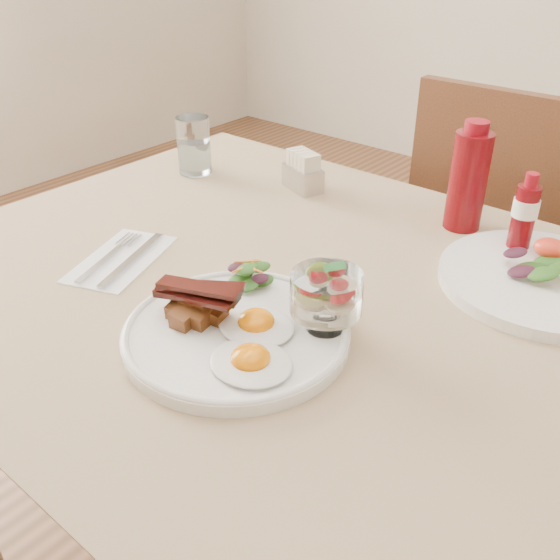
{
  "coord_description": "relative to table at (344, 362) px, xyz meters",
  "views": [
    {
      "loc": [
        0.38,
        -0.59,
        1.21
      ],
      "look_at": [
        -0.05,
        -0.08,
        0.82
      ],
      "focal_mm": 40.0,
      "sensor_mm": 36.0,
      "label": 1
    }
  ],
  "objects": [
    {
      "name": "chair_far",
      "position": [
        0.0,
        0.66,
        -0.14
      ],
      "size": [
        0.42,
        0.42,
        0.93
      ],
      "color": "brown",
      "rests_on": "ground"
    },
    {
      "name": "sugar_caddy",
      "position": [
        -0.3,
        0.29,
        0.12
      ],
      "size": [
        0.09,
        0.07,
        0.07
      ],
      "rotation": [
        0.0,
        0.0,
        -0.34
      ],
      "color": "silver",
      "rests_on": "table"
    },
    {
      "name": "fruit_cup",
      "position": [
        0.02,
        -0.07,
        0.15
      ],
      "size": [
        0.09,
        0.09,
        0.09
      ],
      "rotation": [
        0.0,
        0.0,
        0.43
      ],
      "color": "white",
      "rests_on": "main_plate"
    },
    {
      "name": "water_glass",
      "position": [
        -0.52,
        0.22,
        0.14
      ],
      "size": [
        0.07,
        0.07,
        0.11
      ],
      "color": "white",
      "rests_on": "table"
    },
    {
      "name": "side_salad",
      "position": [
        -0.12,
        -0.06,
        0.12
      ],
      "size": [
        0.07,
        0.06,
        0.03
      ],
      "rotation": [
        0.0,
        0.0,
        0.27
      ],
      "color": "#1A5015",
      "rests_on": "main_plate"
    },
    {
      "name": "main_plate",
      "position": [
        -0.07,
        -0.14,
        0.1
      ],
      "size": [
        0.28,
        0.28,
        0.02
      ],
      "primitive_type": "cylinder",
      "color": "white",
      "rests_on": "table"
    },
    {
      "name": "table",
      "position": [
        0.0,
        0.0,
        0.0
      ],
      "size": [
        1.33,
        0.88,
        0.75
      ],
      "color": "brown",
      "rests_on": "ground"
    },
    {
      "name": "napkin_cutlery",
      "position": [
        -0.34,
        -0.11,
        0.09
      ],
      "size": [
        0.16,
        0.21,
        0.01
      ],
      "rotation": [
        0.0,
        0.0,
        0.37
      ],
      "color": "white",
      "rests_on": "table"
    },
    {
      "name": "fried_eggs",
      "position": [
        -0.03,
        -0.16,
        0.11
      ],
      "size": [
        0.16,
        0.17,
        0.03
      ],
      "rotation": [
        0.0,
        0.0,
        -0.29
      ],
      "color": "white",
      "rests_on": "main_plate"
    },
    {
      "name": "ketchup_bottle",
      "position": [
        0.0,
        0.33,
        0.17
      ],
      "size": [
        0.06,
        0.06,
        0.18
      ],
      "rotation": [
        0.0,
        0.0,
        -0.0
      ],
      "color": "#60050A",
      "rests_on": "table"
    },
    {
      "name": "hot_sauce_bottle",
      "position": [
        0.11,
        0.29,
        0.15
      ],
      "size": [
        0.05,
        0.05,
        0.13
      ],
      "rotation": [
        0.0,
        0.0,
        0.26
      ],
      "color": "#60050A",
      "rests_on": "table"
    },
    {
      "name": "bacon_potato_pile",
      "position": [
        -0.12,
        -0.16,
        0.13
      ],
      "size": [
        0.12,
        0.08,
        0.05
      ],
      "rotation": [
        0.0,
        0.0,
        -0.12
      ],
      "color": "brown",
      "rests_on": "main_plate"
    }
  ]
}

